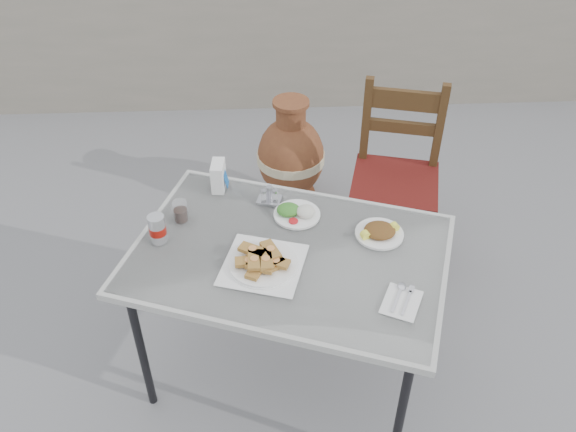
{
  "coord_description": "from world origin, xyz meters",
  "views": [
    {
      "loc": [
        -0.15,
        -1.8,
        2.32
      ],
      "look_at": [
        -0.06,
        -0.02,
        0.87
      ],
      "focal_mm": 38.0,
      "sensor_mm": 36.0,
      "label": 1
    }
  ],
  "objects_px": {
    "salad_chopped_plate": "(380,232)",
    "napkin_holder": "(218,176)",
    "salad_rice_plate": "(296,212)",
    "pide_plate": "(263,260)",
    "soda_can": "(157,229)",
    "cola_glass": "(181,212)",
    "terracotta_urn": "(291,158)",
    "chair": "(396,177)",
    "cafe_table": "(289,261)",
    "condiment_caddy": "(269,197)"
  },
  "relations": [
    {
      "from": "salad_rice_plate",
      "to": "cola_glass",
      "type": "relative_size",
      "value": 2.18
    },
    {
      "from": "soda_can",
      "to": "chair",
      "type": "bearing_deg",
      "value": 32.62
    },
    {
      "from": "pide_plate",
      "to": "salad_rice_plate",
      "type": "distance_m",
      "value": 0.32
    },
    {
      "from": "salad_rice_plate",
      "to": "terracotta_urn",
      "type": "height_order",
      "value": "salad_rice_plate"
    },
    {
      "from": "napkin_holder",
      "to": "salad_rice_plate",
      "type": "bearing_deg",
      "value": -28.04
    },
    {
      "from": "pide_plate",
      "to": "condiment_caddy",
      "type": "bearing_deg",
      "value": 85.16
    },
    {
      "from": "terracotta_urn",
      "to": "cafe_table",
      "type": "bearing_deg",
      "value": -93.31
    },
    {
      "from": "pide_plate",
      "to": "napkin_holder",
      "type": "relative_size",
      "value": 2.85
    },
    {
      "from": "cola_glass",
      "to": "condiment_caddy",
      "type": "bearing_deg",
      "value": 16.36
    },
    {
      "from": "salad_rice_plate",
      "to": "soda_can",
      "type": "height_order",
      "value": "soda_can"
    },
    {
      "from": "napkin_holder",
      "to": "condiment_caddy",
      "type": "distance_m",
      "value": 0.25
    },
    {
      "from": "cafe_table",
      "to": "soda_can",
      "type": "bearing_deg",
      "value": 170.11
    },
    {
      "from": "cola_glass",
      "to": "chair",
      "type": "height_order",
      "value": "chair"
    },
    {
      "from": "cafe_table",
      "to": "cola_glass",
      "type": "relative_size",
      "value": 15.77
    },
    {
      "from": "chair",
      "to": "pide_plate",
      "type": "bearing_deg",
      "value": -114.64
    },
    {
      "from": "salad_rice_plate",
      "to": "pide_plate",
      "type": "bearing_deg",
      "value": -116.15
    },
    {
      "from": "cafe_table",
      "to": "terracotta_urn",
      "type": "relative_size",
      "value": 2.01
    },
    {
      "from": "pide_plate",
      "to": "soda_can",
      "type": "relative_size",
      "value": 3.04
    },
    {
      "from": "napkin_holder",
      "to": "chair",
      "type": "xyz_separation_m",
      "value": [
        0.87,
        0.36,
        -0.29
      ]
    },
    {
      "from": "soda_can",
      "to": "napkin_holder",
      "type": "height_order",
      "value": "napkin_holder"
    },
    {
      "from": "napkin_holder",
      "to": "condiment_caddy",
      "type": "height_order",
      "value": "napkin_holder"
    },
    {
      "from": "salad_rice_plate",
      "to": "terracotta_urn",
      "type": "bearing_deg",
      "value": 88.3
    },
    {
      "from": "napkin_holder",
      "to": "condiment_caddy",
      "type": "relative_size",
      "value": 1.1
    },
    {
      "from": "salad_rice_plate",
      "to": "condiment_caddy",
      "type": "bearing_deg",
      "value": 137.31
    },
    {
      "from": "condiment_caddy",
      "to": "pide_plate",
      "type": "bearing_deg",
      "value": -94.84
    },
    {
      "from": "cafe_table",
      "to": "terracotta_urn",
      "type": "height_order",
      "value": "cafe_table"
    },
    {
      "from": "soda_can",
      "to": "cola_glass",
      "type": "distance_m",
      "value": 0.15
    },
    {
      "from": "cafe_table",
      "to": "soda_can",
      "type": "distance_m",
      "value": 0.53
    },
    {
      "from": "soda_can",
      "to": "napkin_holder",
      "type": "bearing_deg",
      "value": 56.69
    },
    {
      "from": "condiment_caddy",
      "to": "terracotta_urn",
      "type": "bearing_deg",
      "value": 81.55
    },
    {
      "from": "cola_glass",
      "to": "terracotta_urn",
      "type": "distance_m",
      "value": 1.25
    },
    {
      "from": "chair",
      "to": "salad_chopped_plate",
      "type": "bearing_deg",
      "value": -93.47
    },
    {
      "from": "cafe_table",
      "to": "salad_rice_plate",
      "type": "xyz_separation_m",
      "value": [
        0.04,
        0.22,
        0.07
      ]
    },
    {
      "from": "pide_plate",
      "to": "terracotta_urn",
      "type": "xyz_separation_m",
      "value": [
        0.17,
        1.33,
        -0.44
      ]
    },
    {
      "from": "cola_glass",
      "to": "chair",
      "type": "distance_m",
      "value": 1.2
    },
    {
      "from": "cola_glass",
      "to": "condiment_caddy",
      "type": "xyz_separation_m",
      "value": [
        0.36,
        0.11,
        -0.01
      ]
    },
    {
      "from": "pide_plate",
      "to": "napkin_holder",
      "type": "distance_m",
      "value": 0.53
    },
    {
      "from": "pide_plate",
      "to": "napkin_holder",
      "type": "bearing_deg",
      "value": 110.29
    },
    {
      "from": "pide_plate",
      "to": "cola_glass",
      "type": "relative_size",
      "value": 4.1
    },
    {
      "from": "soda_can",
      "to": "pide_plate",
      "type": "bearing_deg",
      "value": -21.35
    },
    {
      "from": "salad_rice_plate",
      "to": "napkin_holder",
      "type": "bearing_deg",
      "value": 147.52
    },
    {
      "from": "condiment_caddy",
      "to": "chair",
      "type": "bearing_deg",
      "value": 35.58
    },
    {
      "from": "cola_glass",
      "to": "napkin_holder",
      "type": "relative_size",
      "value": 0.69
    },
    {
      "from": "salad_chopped_plate",
      "to": "napkin_holder",
      "type": "xyz_separation_m",
      "value": [
        -0.65,
        0.35,
        0.05
      ]
    },
    {
      "from": "cafe_table",
      "to": "pide_plate",
      "type": "xyz_separation_m",
      "value": [
        -0.1,
        -0.07,
        0.08
      ]
    },
    {
      "from": "salad_rice_plate",
      "to": "salad_chopped_plate",
      "type": "height_order",
      "value": "salad_rice_plate"
    },
    {
      "from": "cola_glass",
      "to": "napkin_holder",
      "type": "bearing_deg",
      "value": 55.53
    },
    {
      "from": "cafe_table",
      "to": "chair",
      "type": "distance_m",
      "value": 1.0
    },
    {
      "from": "pide_plate",
      "to": "cola_glass",
      "type": "bearing_deg",
      "value": 139.35
    },
    {
      "from": "soda_can",
      "to": "cafe_table",
      "type": "bearing_deg",
      "value": -9.89
    }
  ]
}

